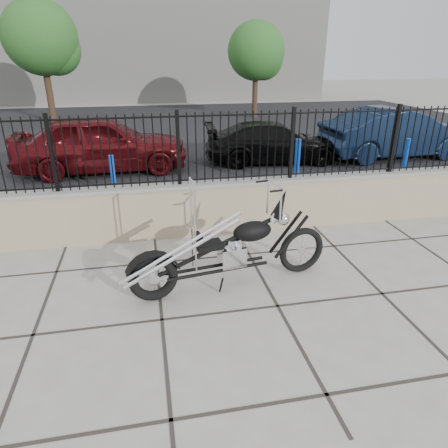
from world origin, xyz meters
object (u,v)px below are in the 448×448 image
car_red (102,143)px  car_blue (396,133)px  car_black (274,142)px  chopper_motorcycle (228,233)px

car_red → car_blue: car_red is taller
car_blue → car_black: bearing=84.8°
car_red → chopper_motorcycle: bearing=-163.6°
chopper_motorcycle → car_black: size_ratio=0.67×
car_blue → car_red: bearing=86.8°
car_red → car_black: (4.93, 0.08, -0.19)m
car_black → car_blue: (3.89, -0.18, 0.17)m
car_red → car_blue: (8.82, -0.10, -0.02)m
chopper_motorcycle → car_blue: 9.26m
car_black → car_blue: car_blue is taller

